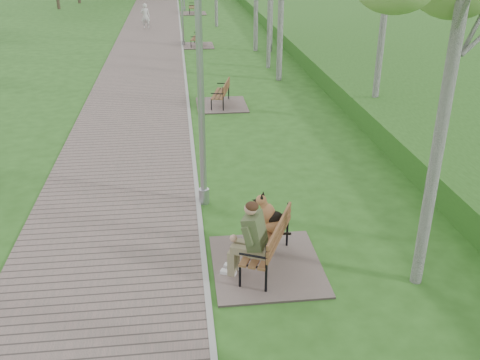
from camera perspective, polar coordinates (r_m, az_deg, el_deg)
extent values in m
plane|color=#29541A|center=(9.21, -3.64, -10.69)|extent=(120.00, 120.00, 0.00)
cube|color=#6E6059|center=(29.50, -9.73, 14.25)|extent=(3.50, 67.00, 0.04)
cube|color=#999993|center=(29.46, -6.22, 14.45)|extent=(0.10, 67.00, 0.05)
cube|color=#3D802B|center=(30.58, 17.64, 13.80)|extent=(14.00, 70.00, 1.60)
cube|color=#6E6059|center=(9.55, 2.89, -9.06)|extent=(1.90, 2.11, 0.04)
cube|color=brown|center=(9.30, 2.64, -6.76)|extent=(1.09, 1.64, 0.04)
cube|color=brown|center=(9.10, 4.22, -5.48)|extent=(0.70, 1.46, 0.35)
cube|color=#6E6059|center=(18.28, -1.98, 8.01)|extent=(1.67, 1.86, 0.04)
cube|color=brown|center=(18.16, -2.16, 9.20)|extent=(0.73, 1.45, 0.04)
cube|color=brown|center=(18.06, -1.46, 9.95)|extent=(0.36, 1.36, 0.31)
cube|color=#6E6059|center=(28.36, -4.57, 14.09)|extent=(1.64, 1.82, 0.04)
cube|color=brown|center=(28.29, -4.71, 14.86)|extent=(0.63, 1.41, 0.04)
cube|color=brown|center=(28.22, -4.27, 15.36)|extent=(0.26, 1.35, 0.30)
cube|color=#6E6059|center=(40.15, -5.03, 17.29)|extent=(1.84, 2.04, 0.04)
cube|color=brown|center=(40.09, -5.13, 17.91)|extent=(0.50, 1.55, 0.04)
cube|color=brown|center=(40.06, -4.78, 18.32)|extent=(0.08, 1.53, 0.34)
cylinder|color=#9A9DA2|center=(11.58, -3.85, -1.71)|extent=(0.22, 0.22, 0.34)
cylinder|color=#9A9DA2|center=(10.66, -4.26, 11.05)|extent=(0.13, 0.13, 5.61)
cylinder|color=#9A9DA2|center=(28.56, -6.06, 14.33)|extent=(0.17, 0.17, 0.26)
cylinder|color=#9A9DA2|center=(28.26, -6.25, 18.36)|extent=(0.10, 0.10, 4.30)
cylinder|color=#9A9DA2|center=(41.75, -5.95, 17.73)|extent=(0.19, 0.19, 0.29)
imported|color=silver|center=(33.99, -10.06, 16.84)|extent=(0.55, 0.38, 1.47)
cylinder|color=silver|center=(8.25, 21.43, 9.91)|extent=(0.17, 0.17, 6.91)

